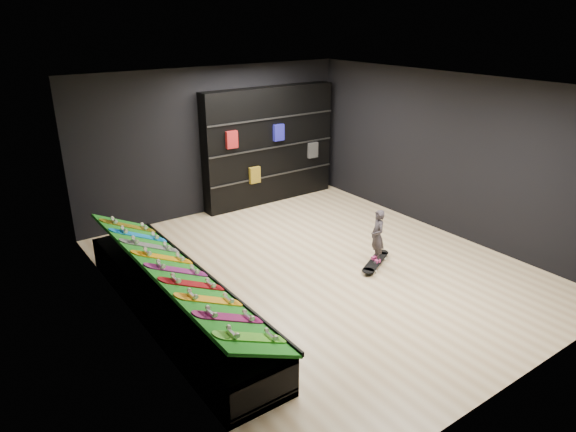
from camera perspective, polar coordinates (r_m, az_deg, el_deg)
floor at (r=8.59m, az=3.51°, el=-5.90°), size 6.00×7.00×0.01m
ceiling at (r=7.69m, az=4.03°, el=14.36°), size 6.00×7.00×0.01m
wall_back at (r=10.85m, az=-8.09°, el=8.27°), size 6.00×0.02×3.00m
wall_front at (r=5.94m, az=25.62°, el=-5.18°), size 6.00×0.02×3.00m
wall_left at (r=6.64m, az=-16.79°, el=-1.11°), size 0.02×7.00×3.00m
wall_right at (r=10.11m, az=17.16°, el=6.55°), size 0.02×7.00×3.00m
display_rack at (r=7.33m, az=-12.40°, el=-9.39°), size 0.90×4.50×0.50m
turf_ramp at (r=7.12m, az=-12.32°, el=-6.09°), size 0.92×4.50×0.46m
back_shelving at (r=11.35m, az=-2.10°, el=7.82°), size 3.16×0.37×2.52m
floor_skateboard at (r=8.80m, az=9.70°, el=-5.13°), size 0.97×0.65×0.09m
child at (r=8.67m, az=9.83°, el=-3.29°), size 0.22×0.25×0.54m
display_board_0 at (r=5.64m, az=-4.15°, el=-13.28°), size 0.93×0.22×0.50m
display_board_1 at (r=5.99m, az=-6.58°, el=-11.11°), size 0.93×0.22×0.50m
display_board_2 at (r=6.35m, az=-8.71°, el=-9.17°), size 0.93×0.22×0.50m
display_board_3 at (r=6.73m, az=-10.58°, el=-7.43°), size 0.93×0.22×0.50m
display_board_4 at (r=7.12m, az=-12.25°, el=-5.87°), size 0.93×0.22×0.50m
display_board_5 at (r=7.51m, az=-13.73°, el=-4.47°), size 0.93×0.22×0.50m
display_board_6 at (r=7.92m, az=-15.05°, el=-3.21°), size 0.93×0.22×0.50m
display_board_7 at (r=8.33m, az=-16.24°, el=-2.07°), size 0.93×0.22×0.50m
display_board_8 at (r=8.75m, az=-17.32°, el=-1.04°), size 0.93×0.22×0.50m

